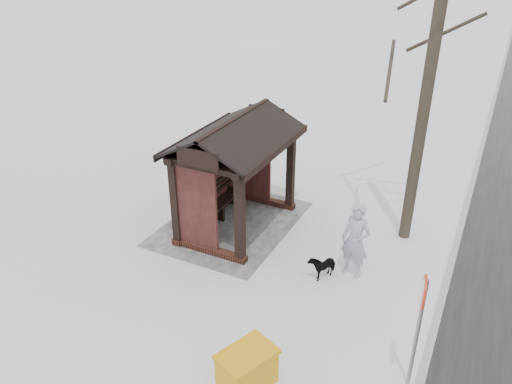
# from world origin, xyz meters

# --- Properties ---
(ground) EXTENTS (120.00, 120.00, 0.00)m
(ground) POSITION_xyz_m (0.00, 0.00, 0.00)
(ground) COLOR silver
(ground) RESTS_ON ground
(kerb) EXTENTS (120.00, 0.15, 0.06)m
(kerb) POSITION_xyz_m (0.00, 5.50, 0.01)
(kerb) COLOR gray
(kerb) RESTS_ON ground
(trampled_patch) EXTENTS (4.20, 3.20, 0.02)m
(trampled_patch) POSITION_xyz_m (0.00, -0.20, 0.01)
(trampled_patch) COLOR #98989D
(trampled_patch) RESTS_ON ground
(bus_shelter) EXTENTS (3.60, 2.40, 3.09)m
(bus_shelter) POSITION_xyz_m (0.00, -0.16, 2.17)
(bus_shelter) COLOR #3A1E15
(bus_shelter) RESTS_ON ground
(pedestrian) EXTENTS (0.57, 0.75, 1.85)m
(pedestrian) POSITION_xyz_m (0.76, 3.47, 0.92)
(pedestrian) COLOR #A399B3
(pedestrian) RESTS_ON ground
(dog) EXTENTS (0.77, 0.59, 0.59)m
(dog) POSITION_xyz_m (1.14, 2.85, 0.30)
(dog) COLOR black
(dog) RESTS_ON ground
(grit_bin) EXTENTS (1.16, 0.99, 0.76)m
(grit_bin) POSITION_xyz_m (4.74, 2.77, 0.38)
(grit_bin) COLOR orange
(grit_bin) RESTS_ON ground
(road_sign) EXTENTS (0.59, 0.13, 2.31)m
(road_sign) POSITION_xyz_m (3.44, 5.28, 1.67)
(road_sign) COLOR gray
(road_sign) RESTS_ON ground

